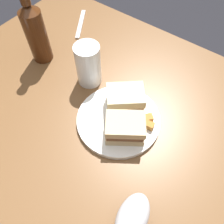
{
  "coord_description": "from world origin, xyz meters",
  "views": [
    {
      "loc": [
        -0.24,
        0.3,
        1.31
      ],
      "look_at": [
        -0.02,
        0.0,
        0.76
      ],
      "focal_mm": 36.78,
      "sensor_mm": 36.0,
      "label": 1
    }
  ],
  "objects_px": {
    "plate": "(118,120)",
    "pint_glass": "(89,67)",
    "sandwich_half_right": "(125,100)",
    "sandwich_half_left": "(125,128)",
    "gravy_boat": "(132,218)",
    "fork": "(81,24)",
    "cider_bottle": "(35,31)"
  },
  "relations": [
    {
      "from": "cider_bottle",
      "to": "fork",
      "type": "distance_m",
      "value": 0.25
    },
    {
      "from": "sandwich_half_left",
      "to": "fork",
      "type": "xyz_separation_m",
      "value": [
        0.44,
        -0.31,
        -0.04
      ]
    },
    {
      "from": "sandwich_half_left",
      "to": "sandwich_half_right",
      "type": "xyz_separation_m",
      "value": [
        0.05,
        -0.08,
        0.0
      ]
    },
    {
      "from": "plate",
      "to": "fork",
      "type": "xyz_separation_m",
      "value": [
        0.39,
        -0.29,
        -0.0
      ]
    },
    {
      "from": "plate",
      "to": "pint_glass",
      "type": "bearing_deg",
      "value": -24.57
    },
    {
      "from": "plate",
      "to": "sandwich_half_right",
      "type": "xyz_separation_m",
      "value": [
        0.01,
        -0.05,
        0.04
      ]
    },
    {
      "from": "sandwich_half_right",
      "to": "pint_glass",
      "type": "xyz_separation_m",
      "value": [
        0.16,
        -0.03,
        0.01
      ]
    },
    {
      "from": "fork",
      "to": "cider_bottle",
      "type": "bearing_deg",
      "value": 151.81
    },
    {
      "from": "gravy_boat",
      "to": "cider_bottle",
      "type": "height_order",
      "value": "cider_bottle"
    },
    {
      "from": "cider_bottle",
      "to": "fork",
      "type": "bearing_deg",
      "value": -85.74
    },
    {
      "from": "fork",
      "to": "gravy_boat",
      "type": "bearing_deg",
      "value": -162.69
    },
    {
      "from": "sandwich_half_right",
      "to": "cider_bottle",
      "type": "distance_m",
      "value": 0.37
    },
    {
      "from": "sandwich_half_left",
      "to": "cider_bottle",
      "type": "distance_m",
      "value": 0.43
    },
    {
      "from": "gravy_boat",
      "to": "sandwich_half_right",
      "type": "bearing_deg",
      "value": -52.45
    },
    {
      "from": "fork",
      "to": "plate",
      "type": "bearing_deg",
      "value": -158.51
    },
    {
      "from": "sandwich_half_left",
      "to": "cider_bottle",
      "type": "relative_size",
      "value": 0.46
    },
    {
      "from": "plate",
      "to": "pint_glass",
      "type": "xyz_separation_m",
      "value": [
        0.17,
        -0.08,
        0.05
      ]
    },
    {
      "from": "sandwich_half_right",
      "to": "cider_bottle",
      "type": "xyz_separation_m",
      "value": [
        0.37,
        -0.01,
        0.06
      ]
    },
    {
      "from": "plate",
      "to": "fork",
      "type": "height_order",
      "value": "plate"
    },
    {
      "from": "plate",
      "to": "gravy_boat",
      "type": "relative_size",
      "value": 1.89
    },
    {
      "from": "plate",
      "to": "sandwich_half_right",
      "type": "relative_size",
      "value": 1.86
    },
    {
      "from": "fork",
      "to": "sandwich_half_left",
      "type": "bearing_deg",
      "value": -158.14
    },
    {
      "from": "plate",
      "to": "sandwich_half_right",
      "type": "distance_m",
      "value": 0.07
    },
    {
      "from": "fork",
      "to": "sandwich_half_right",
      "type": "bearing_deg",
      "value": -154.13
    },
    {
      "from": "sandwich_half_right",
      "to": "cider_bottle",
      "type": "bearing_deg",
      "value": -1.86
    },
    {
      "from": "pint_glass",
      "to": "fork",
      "type": "relative_size",
      "value": 0.78
    },
    {
      "from": "plate",
      "to": "sandwich_half_left",
      "type": "relative_size",
      "value": 1.9
    },
    {
      "from": "sandwich_half_left",
      "to": "cider_bottle",
      "type": "bearing_deg",
      "value": -11.97
    },
    {
      "from": "sandwich_half_left",
      "to": "gravy_boat",
      "type": "relative_size",
      "value": 0.99
    },
    {
      "from": "pint_glass",
      "to": "gravy_boat",
      "type": "height_order",
      "value": "pint_glass"
    },
    {
      "from": "sandwich_half_left",
      "to": "sandwich_half_right",
      "type": "bearing_deg",
      "value": -55.29
    },
    {
      "from": "plate",
      "to": "cider_bottle",
      "type": "distance_m",
      "value": 0.39
    }
  ]
}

